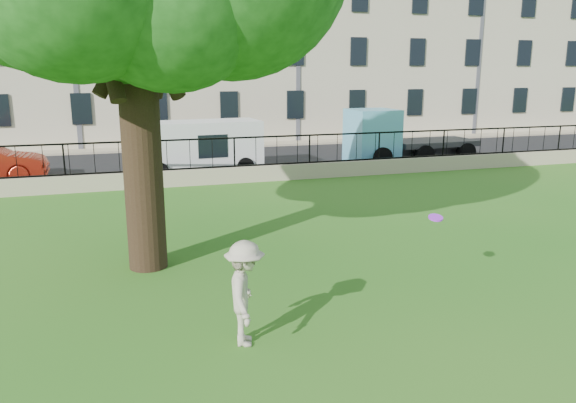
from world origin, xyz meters
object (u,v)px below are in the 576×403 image
object	(u,v)px
man	(245,293)
white_van	(198,147)
frisbee	(436,218)
blue_truck	(410,135)

from	to	relation	value
man	white_van	size ratio (longest dim) A/B	0.33
frisbee	white_van	size ratio (longest dim) A/B	0.05
white_van	man	bearing A→B (deg)	-99.67
man	blue_truck	size ratio (longest dim) A/B	0.29
blue_truck	white_van	bearing A→B (deg)	177.79
frisbee	blue_truck	bearing A→B (deg)	62.50
blue_truck	man	bearing A→B (deg)	-128.92
man	frisbee	distance (m)	3.95
man	frisbee	xyz separation A→B (m)	(3.80, 0.79, 0.71)
frisbee	blue_truck	distance (m)	16.08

